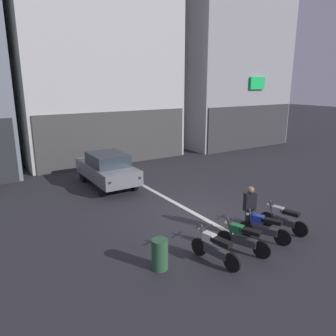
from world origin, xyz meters
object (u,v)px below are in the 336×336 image
at_px(car_grey_crossing_near, 107,168).
at_px(motorcycle_silver_row_right_mid, 283,218).
at_px(motorcycle_white_row_leftmost, 214,248).
at_px(person_by_motorcycles, 249,211).
at_px(trash_bin, 160,254).
at_px(motorcycle_blue_row_centre, 264,227).
at_px(motorcycle_green_row_left_mid, 243,238).

relative_size(car_grey_crossing_near, motorcycle_silver_row_right_mid, 2.52).
bearing_deg(motorcycle_white_row_leftmost, person_by_motorcycles, 18.80).
bearing_deg(car_grey_crossing_near, motorcycle_silver_row_right_mid, -68.62).
xyz_separation_m(motorcycle_silver_row_right_mid, trash_bin, (-4.63, 0.27, -0.03)).
bearing_deg(car_grey_crossing_near, person_by_motorcycles, -75.83).
bearing_deg(person_by_motorcycles, motorcycle_white_row_leftmost, -161.20).
relative_size(motorcycle_blue_row_centre, motorcycle_silver_row_right_mid, 0.94).
bearing_deg(motorcycle_green_row_left_mid, trash_bin, 167.44).
bearing_deg(trash_bin, motorcycle_green_row_left_mid, -12.56).
bearing_deg(motorcycle_white_row_leftmost, trash_bin, 158.61).
bearing_deg(person_by_motorcycles, trash_bin, -177.72).
bearing_deg(motorcycle_green_row_left_mid, motorcycle_blue_row_centre, 8.03).
relative_size(motorcycle_green_row_left_mid, motorcycle_silver_row_right_mid, 0.97).
bearing_deg(motorcycle_silver_row_right_mid, motorcycle_green_row_left_mid, -172.59).
height_order(car_grey_crossing_near, motorcycle_blue_row_centre, car_grey_crossing_near).
bearing_deg(person_by_motorcycles, motorcycle_blue_row_centre, -78.78).
distance_m(motorcycle_silver_row_right_mid, trash_bin, 4.64).
bearing_deg(motorcycle_green_row_left_mid, motorcycle_silver_row_right_mid, 7.41).
distance_m(car_grey_crossing_near, motorcycle_silver_row_right_mid, 8.33).
bearing_deg(motorcycle_blue_row_centre, motorcycle_green_row_left_mid, -171.97).
height_order(motorcycle_white_row_leftmost, motorcycle_silver_row_right_mid, same).
relative_size(car_grey_crossing_near, motorcycle_blue_row_centre, 2.69).
xyz_separation_m(motorcycle_green_row_left_mid, motorcycle_blue_row_centre, (1.07, 0.15, 0.00)).
bearing_deg(motorcycle_blue_row_centre, motorcycle_white_row_leftmost, -175.93).
height_order(motorcycle_green_row_left_mid, motorcycle_silver_row_right_mid, same).
bearing_deg(motorcycle_blue_row_centre, trash_bin, 173.54).
xyz_separation_m(car_grey_crossing_near, motorcycle_white_row_leftmost, (-0.18, -8.03, -0.43)).
distance_m(motorcycle_white_row_leftmost, person_by_motorcycles, 2.18).
relative_size(motorcycle_white_row_leftmost, motorcycle_silver_row_right_mid, 1.01).
bearing_deg(motorcycle_white_row_leftmost, motorcycle_silver_row_right_mid, 4.99).
xyz_separation_m(person_by_motorcycles, trash_bin, (-3.45, -0.14, -0.43)).
bearing_deg(car_grey_crossing_near, motorcycle_green_row_left_mid, -83.67).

